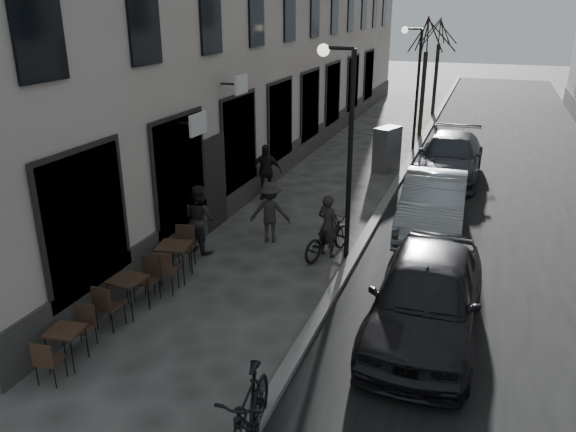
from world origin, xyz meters
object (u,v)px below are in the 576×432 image
Objects in this scene: tree_near at (427,34)px; car_far at (450,157)px; pedestrian_near at (200,218)px; pedestrian_far at (265,172)px; bistro_set_a at (67,343)px; bicycle at (328,237)px; tree_far at (440,30)px; car_near at (426,295)px; streetlamp_far at (414,75)px; utility_cabinet at (387,149)px; car_mid at (433,204)px; bistro_set_b at (129,292)px; moped at (248,420)px; streetlamp_near at (344,131)px; bistro_set_c at (175,258)px; pedestrian_mid at (270,212)px.

tree_near reaches higher than car_far.
pedestrian_near is (-3.50, -15.83, -3.79)m from tree_near.
pedestrian_far is at bearing -139.95° from car_far.
bicycle is at bearing 54.92° from bistro_set_a.
tree_far is at bearing 74.68° from bistro_set_a.
car_far is at bearing -95.87° from pedestrian_near.
car_near is at bearing -84.45° from tree_far.
pedestrian_far is (-3.43, -8.36, -2.27)m from streetlamp_far.
bicycle is at bearing -69.40° from utility_cabinet.
pedestrian_near is 6.36m from car_mid.
bistro_set_b is 0.34× the size of car_mid.
streetlamp_far is at bearing 105.52° from utility_cabinet.
bicycle is 0.86× the size of moped.
bicycle is 8.43m from car_far.
car_mid is (5.39, -1.09, -0.11)m from pedestrian_far.
streetlamp_far reaches higher than moped.
car_mid reaches higher than car_far.
tree_near is 7.82m from utility_cabinet.
tree_far is 4.05× the size of bistro_set_a.
streetlamp_near reaches higher than utility_cabinet.
bistro_set_c is at bearing 122.01° from moped.
utility_cabinet is 1.02× the size of pedestrian_mid.
bistro_set_b is 0.90× the size of pedestrian_far.
pedestrian_near is 1.86m from pedestrian_mid.
car_near reaches higher than bistro_set_b.
bicycle is (-0.30, -12.04, -2.67)m from streetlamp_far.
bicycle is at bearing -91.02° from tree_far.
bistro_set_b is at bearing -104.98° from bistro_set_c.
bistro_set_a is 10.01m from car_mid.
bicycle is at bearing -132.97° from car_mid.
tree_near is at bearing 88.62° from streetlamp_far.
streetlamp_near is 8.64m from car_far.
bistro_set_c is at bearing -84.70° from utility_cabinet.
tree_near is 1.18× the size of car_near.
bistro_set_c is 0.33× the size of car_far.
bicycle is 4.85m from pedestrian_far.
bistro_set_b is (-0.00, 1.84, 0.06)m from bistro_set_a.
tree_far is 21.12m from pedestrian_mid.
moped is (-1.87, -3.99, -0.18)m from car_near.
moped is (3.73, -4.44, 0.13)m from bistro_set_c.
pedestrian_near is 4.47m from pedestrian_far.
bistro_set_c is (-3.21, -14.46, -2.64)m from streetlamp_far.
bistro_set_a is at bearing -99.15° from tree_near.
streetlamp_near and streetlamp_far have the same top height.
tree_near is at bearing 98.15° from car_near.
bicycle is 3.95m from car_near.
tree_far reaches higher than bicycle.
pedestrian_mid is 3.60m from pedestrian_far.
bicycle is at bearing -104.98° from car_far.
streetlamp_near is 2.69m from bicycle.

